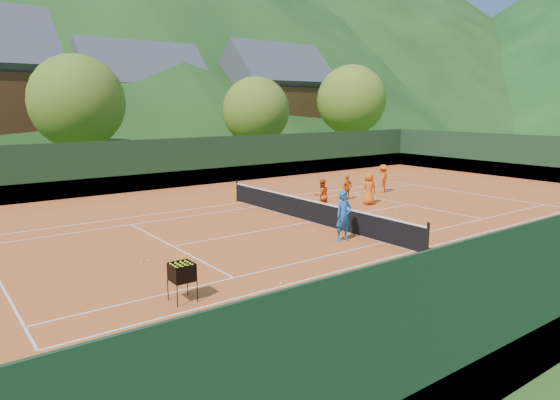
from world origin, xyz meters
TOP-DOWN VIEW (x-y plane):
  - ground at (0.00, 0.00)m, footprint 400.00×400.00m
  - clay_court at (0.00, 0.00)m, footprint 40.00×24.00m
  - coach at (-1.02, -3.02)m, footprint 0.70×0.48m
  - student_a at (1.84, 1.43)m, footprint 0.83×0.69m
  - student_b at (4.88, 2.83)m, footprint 0.79×0.38m
  - student_c at (4.82, 1.23)m, footprint 0.91×0.73m
  - student_d at (8.07, 3.22)m, footprint 1.20×0.97m
  - tennis_ball_0 at (-0.48, -7.46)m, footprint 0.07×0.07m
  - tennis_ball_1 at (1.34, -3.48)m, footprint 0.07×0.07m
  - tennis_ball_2 at (4.34, -0.98)m, footprint 0.07×0.07m
  - tennis_ball_3 at (2.98, -3.96)m, footprint 0.07×0.07m
  - tennis_ball_4 at (-4.57, -6.99)m, footprint 0.07×0.07m
  - tennis_ball_5 at (-1.27, -6.67)m, footprint 0.07×0.07m
  - tennis_ball_6 at (-3.72, -5.72)m, footprint 0.07×0.07m
  - tennis_ball_8 at (-0.57, -2.28)m, footprint 0.07×0.07m
  - tennis_ball_9 at (-1.10, -1.47)m, footprint 0.07×0.07m
  - tennis_ball_10 at (1.43, -5.98)m, footprint 0.07×0.07m
  - tennis_ball_11 at (-6.53, -1.24)m, footprint 0.07×0.07m
  - tennis_ball_12 at (-0.61, -2.85)m, footprint 0.07×0.07m
  - tennis_ball_13 at (-7.78, -1.21)m, footprint 0.07×0.07m
  - tennis_ball_14 at (-5.65, -5.38)m, footprint 0.07×0.07m
  - tennis_ball_15 at (-8.07, -1.30)m, footprint 0.07×0.07m
  - tennis_ball_16 at (-7.52, -3.27)m, footprint 0.07×0.07m
  - tennis_ball_17 at (1.46, -6.16)m, footprint 0.07×0.07m
  - court_lines at (0.00, 0.00)m, footprint 23.83×11.03m
  - tennis_net at (0.00, 0.00)m, footprint 0.10×12.07m
  - perimeter_fence at (0.00, 0.00)m, footprint 40.40×24.24m
  - ball_hopper at (-8.35, -4.83)m, footprint 0.57×0.57m
  - chalet_mid at (6.00, 34.00)m, footprint 12.65×8.82m
  - chalet_right at (20.00, 30.00)m, footprint 11.50×8.82m
  - tree_b at (-4.00, 20.00)m, footprint 6.40×6.40m
  - tree_c at (10.00, 19.00)m, footprint 5.60×5.60m
  - tree_d at (22.00, 20.00)m, footprint 6.80×6.80m

SIDE VIEW (x-z plane):
  - ground at x=0.00m, z-range 0.00..0.00m
  - clay_court at x=0.00m, z-range 0.00..0.02m
  - court_lines at x=0.00m, z-range 0.02..0.03m
  - tennis_ball_0 at x=-0.48m, z-range 0.02..0.09m
  - tennis_ball_1 at x=1.34m, z-range 0.02..0.09m
  - tennis_ball_2 at x=4.34m, z-range 0.02..0.09m
  - tennis_ball_3 at x=2.98m, z-range 0.02..0.09m
  - tennis_ball_4 at x=-4.57m, z-range 0.02..0.09m
  - tennis_ball_5 at x=-1.27m, z-range 0.02..0.09m
  - tennis_ball_6 at x=-3.72m, z-range 0.02..0.09m
  - tennis_ball_8 at x=-0.57m, z-range 0.02..0.09m
  - tennis_ball_9 at x=-1.10m, z-range 0.02..0.09m
  - tennis_ball_10 at x=1.43m, z-range 0.02..0.09m
  - tennis_ball_11 at x=-6.53m, z-range 0.02..0.09m
  - tennis_ball_12 at x=-0.61m, z-range 0.02..0.09m
  - tennis_ball_13 at x=-7.78m, z-range 0.02..0.09m
  - tennis_ball_14 at x=-5.65m, z-range 0.02..0.09m
  - tennis_ball_15 at x=-8.07m, z-range 0.02..0.09m
  - tennis_ball_16 at x=-7.52m, z-range 0.02..0.09m
  - tennis_ball_17 at x=1.46m, z-range 0.02..0.09m
  - tennis_net at x=0.00m, z-range -0.03..1.07m
  - student_b at x=4.88m, z-range 0.02..1.32m
  - ball_hopper at x=-8.35m, z-range 0.27..1.27m
  - student_a at x=1.84m, z-range 0.02..1.55m
  - student_d at x=8.07m, z-range 0.02..1.64m
  - student_c at x=4.82m, z-range 0.02..1.64m
  - coach at x=-1.02m, z-range 0.02..1.88m
  - perimeter_fence at x=0.00m, z-range -0.23..2.77m
  - tree_c at x=10.00m, z-range 0.87..8.22m
  - chalet_mid at x=6.00m, z-range -0.74..10.72m
  - tree_b at x=-4.00m, z-range 0.99..9.39m
  - chalet_right at x=20.00m, z-range -0.70..11.21m
  - tree_d at x=22.00m, z-range 1.06..9.98m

